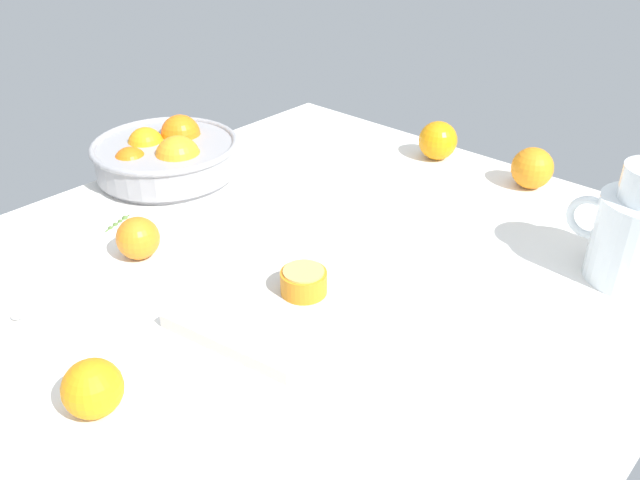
{
  "coord_description": "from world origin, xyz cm",
  "views": [
    {
      "loc": [
        -59.56,
        -57.91,
        55.02
      ],
      "look_at": [
        3.0,
        -1.84,
        4.87
      ],
      "focal_mm": 36.83,
      "sensor_mm": 36.0,
      "label": 1
    }
  ],
  "objects_px": {
    "orange_half_0": "(304,281)",
    "loose_orange_2": "(138,238)",
    "loose_orange_4": "(438,140)",
    "juice_pitcher": "(638,239)",
    "spoon": "(39,300)",
    "loose_orange_3": "(93,389)",
    "cutting_board": "(298,283)",
    "fruit_bowl": "(166,156)",
    "loose_orange_1": "(532,168)"
  },
  "relations": [
    {
      "from": "orange_half_0",
      "to": "loose_orange_4",
      "type": "relative_size",
      "value": 0.82
    },
    {
      "from": "loose_orange_3",
      "to": "spoon",
      "type": "xyz_separation_m",
      "value": [
        0.06,
        0.25,
        -0.03
      ]
    },
    {
      "from": "spoon",
      "to": "loose_orange_1",
      "type": "bearing_deg",
      "value": -23.14
    },
    {
      "from": "loose_orange_4",
      "to": "spoon",
      "type": "distance_m",
      "value": 0.81
    },
    {
      "from": "fruit_bowl",
      "to": "loose_orange_3",
      "type": "bearing_deg",
      "value": -134.25
    },
    {
      "from": "fruit_bowl",
      "to": "spoon",
      "type": "xyz_separation_m",
      "value": [
        -0.38,
        -0.2,
        -0.04
      ]
    },
    {
      "from": "loose_orange_2",
      "to": "loose_orange_3",
      "type": "distance_m",
      "value": 0.33
    },
    {
      "from": "cutting_board",
      "to": "spoon",
      "type": "distance_m",
      "value": 0.37
    },
    {
      "from": "juice_pitcher",
      "to": "orange_half_0",
      "type": "distance_m",
      "value": 0.49
    },
    {
      "from": "juice_pitcher",
      "to": "spoon",
      "type": "relative_size",
      "value": 1.29
    },
    {
      "from": "orange_half_0",
      "to": "loose_orange_1",
      "type": "relative_size",
      "value": 0.83
    },
    {
      "from": "orange_half_0",
      "to": "spoon",
      "type": "bearing_deg",
      "value": 131.48
    },
    {
      "from": "juice_pitcher",
      "to": "loose_orange_2",
      "type": "relative_size",
      "value": 2.78
    },
    {
      "from": "fruit_bowl",
      "to": "cutting_board",
      "type": "bearing_deg",
      "value": -103.36
    },
    {
      "from": "spoon",
      "to": "loose_orange_2",
      "type": "bearing_deg",
      "value": -1.51
    },
    {
      "from": "fruit_bowl",
      "to": "loose_orange_1",
      "type": "relative_size",
      "value": 3.6
    },
    {
      "from": "orange_half_0",
      "to": "spoon",
      "type": "height_order",
      "value": "orange_half_0"
    },
    {
      "from": "cutting_board",
      "to": "loose_orange_4",
      "type": "relative_size",
      "value": 4.42
    },
    {
      "from": "loose_orange_3",
      "to": "spoon",
      "type": "relative_size",
      "value": 0.47
    },
    {
      "from": "juice_pitcher",
      "to": "cutting_board",
      "type": "xyz_separation_m",
      "value": [
        -0.35,
        0.35,
        -0.06
      ]
    },
    {
      "from": "juice_pitcher",
      "to": "spoon",
      "type": "xyz_separation_m",
      "value": [
        -0.62,
        0.6,
        -0.06
      ]
    },
    {
      "from": "juice_pitcher",
      "to": "loose_orange_1",
      "type": "xyz_separation_m",
      "value": [
        0.19,
        0.25,
        -0.03
      ]
    },
    {
      "from": "loose_orange_3",
      "to": "loose_orange_4",
      "type": "distance_m",
      "value": 0.87
    },
    {
      "from": "cutting_board",
      "to": "loose_orange_2",
      "type": "xyz_separation_m",
      "value": [
        -0.1,
        0.25,
        0.02
      ]
    },
    {
      "from": "fruit_bowl",
      "to": "spoon",
      "type": "height_order",
      "value": "fruit_bowl"
    },
    {
      "from": "fruit_bowl",
      "to": "loose_orange_4",
      "type": "distance_m",
      "value": 0.54
    },
    {
      "from": "loose_orange_1",
      "to": "loose_orange_2",
      "type": "relative_size",
      "value": 1.16
    },
    {
      "from": "loose_orange_2",
      "to": "loose_orange_4",
      "type": "relative_size",
      "value": 0.85
    },
    {
      "from": "loose_orange_2",
      "to": "spoon",
      "type": "distance_m",
      "value": 0.17
    },
    {
      "from": "fruit_bowl",
      "to": "orange_half_0",
      "type": "distance_m",
      "value": 0.5
    },
    {
      "from": "juice_pitcher",
      "to": "loose_orange_3",
      "type": "relative_size",
      "value": 2.72
    },
    {
      "from": "loose_orange_4",
      "to": "juice_pitcher",
      "type": "bearing_deg",
      "value": -111.76
    },
    {
      "from": "loose_orange_3",
      "to": "juice_pitcher",
      "type": "bearing_deg",
      "value": -27.37
    },
    {
      "from": "loose_orange_1",
      "to": "loose_orange_4",
      "type": "relative_size",
      "value": 0.99
    },
    {
      "from": "cutting_board",
      "to": "spoon",
      "type": "bearing_deg",
      "value": 137.12
    },
    {
      "from": "loose_orange_1",
      "to": "spoon",
      "type": "distance_m",
      "value": 0.88
    },
    {
      "from": "orange_half_0",
      "to": "loose_orange_2",
      "type": "xyz_separation_m",
      "value": [
        -0.08,
        0.28,
        -0.0
      ]
    },
    {
      "from": "juice_pitcher",
      "to": "loose_orange_1",
      "type": "bearing_deg",
      "value": 53.42
    },
    {
      "from": "orange_half_0",
      "to": "fruit_bowl",
      "type": "bearing_deg",
      "value": 75.11
    },
    {
      "from": "cutting_board",
      "to": "loose_orange_3",
      "type": "height_order",
      "value": "loose_orange_3"
    },
    {
      "from": "loose_orange_1",
      "to": "loose_orange_2",
      "type": "bearing_deg",
      "value": 151.95
    },
    {
      "from": "juice_pitcher",
      "to": "loose_orange_4",
      "type": "relative_size",
      "value": 2.37
    },
    {
      "from": "juice_pitcher",
      "to": "loose_orange_4",
      "type": "bearing_deg",
      "value": 68.24
    },
    {
      "from": "cutting_board",
      "to": "loose_orange_2",
      "type": "relative_size",
      "value": 5.18
    },
    {
      "from": "juice_pitcher",
      "to": "loose_orange_2",
      "type": "distance_m",
      "value": 0.74
    },
    {
      "from": "juice_pitcher",
      "to": "loose_orange_2",
      "type": "xyz_separation_m",
      "value": [
        -0.45,
        0.59,
        -0.03
      ]
    },
    {
      "from": "juice_pitcher",
      "to": "orange_half_0",
      "type": "xyz_separation_m",
      "value": [
        -0.37,
        0.32,
        -0.03
      ]
    },
    {
      "from": "orange_half_0",
      "to": "loose_orange_4",
      "type": "xyz_separation_m",
      "value": [
        0.55,
        0.14,
        0.0
      ]
    },
    {
      "from": "loose_orange_4",
      "to": "loose_orange_2",
      "type": "bearing_deg",
      "value": 168.0
    },
    {
      "from": "loose_orange_3",
      "to": "orange_half_0",
      "type": "bearing_deg",
      "value": -6.47
    }
  ]
}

